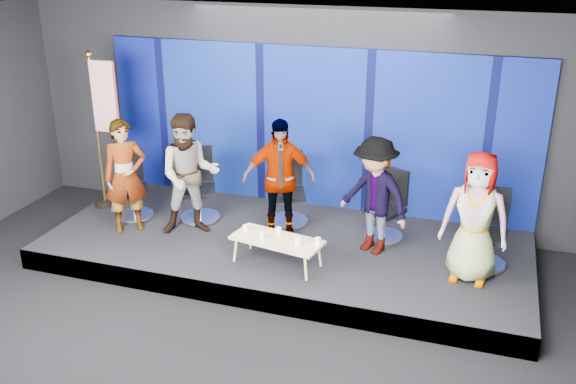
# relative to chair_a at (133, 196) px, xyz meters

# --- Properties ---
(ground) EXTENTS (10.00, 10.00, 0.00)m
(ground) POSITION_rel_chair_a_xyz_m (2.56, -2.57, -0.65)
(ground) COLOR black
(ground) RESTS_ON ground
(room_walls) EXTENTS (10.02, 8.02, 3.51)m
(room_walls) POSITION_rel_chair_a_xyz_m (2.56, -2.57, 1.78)
(room_walls) COLOR black
(room_walls) RESTS_ON ground
(riser) EXTENTS (7.00, 3.00, 0.30)m
(riser) POSITION_rel_chair_a_xyz_m (2.56, -0.07, -0.50)
(riser) COLOR black
(riser) RESTS_ON ground
(backdrop) EXTENTS (7.00, 0.08, 2.60)m
(backdrop) POSITION_rel_chair_a_xyz_m (2.56, 1.38, 0.95)
(backdrop) COLOR #080D61
(backdrop) RESTS_ON riser
(chair_a) EXTENTS (0.84, 0.84, 1.06)m
(chair_a) POSITION_rel_chair_a_xyz_m (0.00, 0.00, 0.00)
(chair_a) COLOR silver
(chair_a) RESTS_ON riser
(panelist_a) EXTENTS (0.75, 0.72, 1.72)m
(panelist_a) POSITION_rel_chair_a_xyz_m (0.20, -0.46, 0.51)
(panelist_a) COLOR black
(panelist_a) RESTS_ON riser
(chair_b) EXTENTS (0.85, 0.85, 1.13)m
(chair_b) POSITION_rel_chair_a_xyz_m (1.03, 0.26, 0.02)
(chair_b) COLOR silver
(chair_b) RESTS_ON riser
(panelist_b) EXTENTS (1.10, 1.01, 1.83)m
(panelist_b) POSITION_rel_chair_a_xyz_m (1.14, -0.24, 0.57)
(panelist_b) COLOR black
(panelist_b) RESTS_ON riser
(chair_c) EXTENTS (0.81, 0.81, 1.11)m
(chair_c) POSITION_rel_chair_a_xyz_m (2.40, 0.57, 0.02)
(chair_c) COLOR silver
(chair_c) RESTS_ON riser
(panelist_c) EXTENTS (1.14, 0.80, 1.80)m
(panelist_c) POSITION_rel_chair_a_xyz_m (2.42, 0.06, 0.55)
(panelist_c) COLOR black
(panelist_c) RESTS_ON riser
(chair_d) EXTENTS (0.78, 0.78, 1.04)m
(chair_d) POSITION_rel_chair_a_xyz_m (3.95, 0.48, -0.01)
(chair_d) COLOR silver
(chair_d) RESTS_ON riser
(panelist_d) EXTENTS (1.25, 1.03, 1.68)m
(panelist_d) POSITION_rel_chair_a_xyz_m (3.84, -0.01, 0.49)
(panelist_d) COLOR black
(panelist_d) RESTS_ON riser
(chair_e) EXTENTS (0.67, 0.67, 1.07)m
(chair_e) POSITION_rel_chair_a_xyz_m (5.38, 0.07, 0.00)
(chair_e) COLOR silver
(chair_e) RESTS_ON riser
(panelist_e) EXTENTS (0.91, 0.65, 1.74)m
(panelist_e) POSITION_rel_chair_a_xyz_m (5.20, -0.41, 0.52)
(panelist_e) COLOR black
(panelist_e) RESTS_ON riser
(coffee_table) EXTENTS (1.31, 0.74, 0.38)m
(coffee_table) POSITION_rel_chair_a_xyz_m (2.69, -0.81, -0.00)
(coffee_table) COLOR tan
(coffee_table) RESTS_ON riser
(mug_a) EXTENTS (0.07, 0.07, 0.09)m
(mug_a) POSITION_rel_chair_a_xyz_m (2.20, -0.71, 0.07)
(mug_a) COLOR white
(mug_a) RESTS_ON coffee_table
(mug_b) EXTENTS (0.08, 0.08, 0.09)m
(mug_b) POSITION_rel_chair_a_xyz_m (2.50, -0.87, 0.08)
(mug_b) COLOR white
(mug_b) RESTS_ON coffee_table
(mug_c) EXTENTS (0.08, 0.08, 0.10)m
(mug_c) POSITION_rel_chair_a_xyz_m (2.67, -0.67, 0.08)
(mug_c) COLOR white
(mug_c) RESTS_ON coffee_table
(mug_d) EXTENTS (0.09, 0.09, 0.10)m
(mug_d) POSITION_rel_chair_a_xyz_m (3.01, -0.89, 0.08)
(mug_d) COLOR white
(mug_d) RESTS_ON coffee_table
(mug_e) EXTENTS (0.08, 0.08, 0.10)m
(mug_e) POSITION_rel_chair_a_xyz_m (3.26, -0.80, 0.08)
(mug_e) COLOR white
(mug_e) RESTS_ON coffee_table
(flag_stand) EXTENTS (0.58, 0.34, 2.55)m
(flag_stand) POSITION_rel_chair_a_xyz_m (-0.56, 0.22, 1.00)
(flag_stand) COLOR black
(flag_stand) RESTS_ON riser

